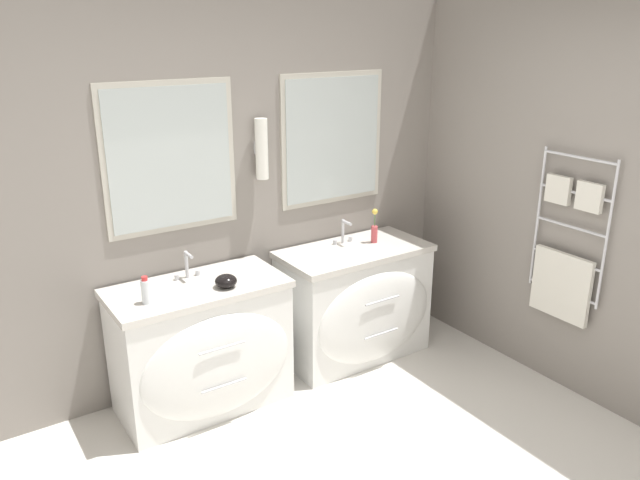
{
  "coord_description": "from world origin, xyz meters",
  "views": [
    {
      "loc": [
        -1.69,
        -1.64,
        2.36
      ],
      "look_at": [
        0.33,
        1.42,
        1.09
      ],
      "focal_mm": 35.0,
      "sensor_mm": 36.0,
      "label": 1
    }
  ],
  "objects_px": {
    "vanity_left": "(203,347)",
    "flower_vase": "(374,229)",
    "toiletry_bottle": "(146,291)",
    "amenity_bowl": "(226,281)",
    "vanity_right": "(356,303)"
  },
  "relations": [
    {
      "from": "vanity_left",
      "to": "flower_vase",
      "type": "relative_size",
      "value": 4.25
    },
    {
      "from": "vanity_left",
      "to": "flower_vase",
      "type": "height_order",
      "value": "flower_vase"
    },
    {
      "from": "toiletry_bottle",
      "to": "flower_vase",
      "type": "xyz_separation_m",
      "value": [
        1.76,
        0.12,
        0.02
      ]
    },
    {
      "from": "flower_vase",
      "to": "amenity_bowl",
      "type": "bearing_deg",
      "value": -172.87
    },
    {
      "from": "vanity_right",
      "to": "vanity_left",
      "type": "bearing_deg",
      "value": 180.0
    },
    {
      "from": "vanity_left",
      "to": "flower_vase",
      "type": "bearing_deg",
      "value": 2.62
    },
    {
      "from": "vanity_right",
      "to": "amenity_bowl",
      "type": "height_order",
      "value": "amenity_bowl"
    },
    {
      "from": "amenity_bowl",
      "to": "toiletry_bottle",
      "type": "bearing_deg",
      "value": 175.44
    },
    {
      "from": "vanity_right",
      "to": "toiletry_bottle",
      "type": "distance_m",
      "value": 1.63
    },
    {
      "from": "amenity_bowl",
      "to": "flower_vase",
      "type": "distance_m",
      "value": 1.28
    },
    {
      "from": "vanity_left",
      "to": "amenity_bowl",
      "type": "bearing_deg",
      "value": -34.4
    },
    {
      "from": "vanity_left",
      "to": "flower_vase",
      "type": "xyz_separation_m",
      "value": [
        1.41,
        0.06,
        0.52
      ]
    },
    {
      "from": "vanity_right",
      "to": "amenity_bowl",
      "type": "distance_m",
      "value": 1.17
    },
    {
      "from": "vanity_left",
      "to": "toiletry_bottle",
      "type": "distance_m",
      "value": 0.6
    },
    {
      "from": "vanity_right",
      "to": "amenity_bowl",
      "type": "relative_size",
      "value": 8.06
    }
  ]
}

